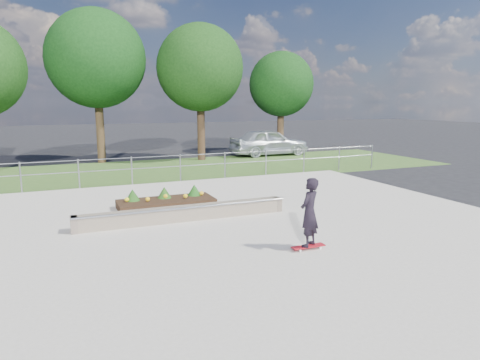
% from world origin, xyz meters
% --- Properties ---
extents(ground, '(120.00, 120.00, 0.00)m').
position_xyz_m(ground, '(0.00, 0.00, 0.00)').
color(ground, black).
rests_on(ground, ground).
extents(grass_verge, '(30.00, 8.00, 0.02)m').
position_xyz_m(grass_verge, '(0.00, 11.00, 0.01)').
color(grass_verge, '#355421').
rests_on(grass_verge, ground).
extents(concrete_slab, '(15.00, 15.00, 0.06)m').
position_xyz_m(concrete_slab, '(0.00, 0.00, 0.03)').
color(concrete_slab, '#ADA599').
rests_on(concrete_slab, ground).
extents(fence, '(20.06, 0.06, 1.20)m').
position_xyz_m(fence, '(0.00, 7.50, 0.77)').
color(fence, gray).
rests_on(fence, ground).
extents(tree_mid_left, '(5.25, 5.25, 8.25)m').
position_xyz_m(tree_mid_left, '(-2.50, 15.00, 5.61)').
color(tree_mid_left, '#342314').
rests_on(tree_mid_left, ground).
extents(tree_mid_right, '(4.90, 4.90, 7.70)m').
position_xyz_m(tree_mid_right, '(3.00, 14.00, 5.23)').
color(tree_mid_right, '#301E13').
rests_on(tree_mid_right, ground).
extents(tree_far_right, '(4.20, 4.20, 6.60)m').
position_xyz_m(tree_far_right, '(9.00, 15.50, 4.48)').
color(tree_far_right, '#362415').
rests_on(tree_far_right, ground).
extents(grind_ledge, '(6.00, 0.44, 0.43)m').
position_xyz_m(grind_ledge, '(-1.48, 1.52, 0.26)').
color(grind_ledge, '#6C5F4F').
rests_on(grind_ledge, concrete_slab).
extents(planter_bed, '(3.00, 1.20, 0.61)m').
position_xyz_m(planter_bed, '(-1.60, 3.29, 0.24)').
color(planter_bed, black).
rests_on(planter_bed, concrete_slab).
extents(skateboarder, '(0.80, 0.62, 1.64)m').
position_xyz_m(skateboarder, '(0.45, -1.90, 0.91)').
color(skateboarder, silver).
rests_on(skateboarder, concrete_slab).
extents(parked_car, '(5.00, 2.04, 1.70)m').
position_xyz_m(parked_car, '(7.60, 14.38, 0.85)').
color(parked_car, '#B5BCC0').
rests_on(parked_car, ground).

